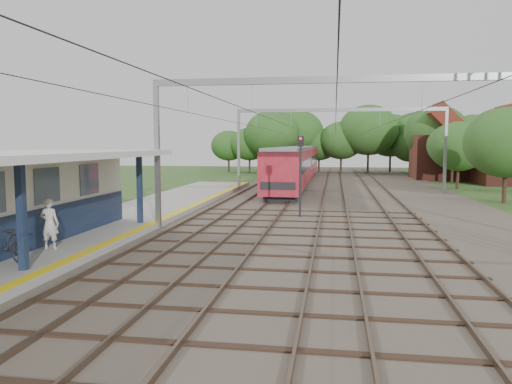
# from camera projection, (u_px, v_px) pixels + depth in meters

# --- Properties ---
(ballast_bed) EXTENTS (18.00, 90.00, 0.10)m
(ballast_bed) POSITION_uv_depth(u_px,v_px,m) (345.00, 198.00, 36.89)
(ballast_bed) COLOR #473D33
(ballast_bed) RESTS_ON ground
(platform) EXTENTS (5.00, 52.00, 0.35)m
(platform) POSITION_uv_depth(u_px,v_px,m) (99.00, 229.00, 22.93)
(platform) COLOR gray
(platform) RESTS_ON ground
(yellow_stripe) EXTENTS (0.45, 52.00, 0.01)m
(yellow_stripe) POSITION_uv_depth(u_px,v_px,m) (146.00, 226.00, 22.57)
(yellow_stripe) COLOR yellow
(yellow_stripe) RESTS_ON platform
(rail_tracks) EXTENTS (11.80, 88.00, 0.15)m
(rail_tracks) POSITION_uv_depth(u_px,v_px,m) (312.00, 196.00, 37.27)
(rail_tracks) COLOR brown
(rail_tracks) RESTS_ON ballast_bed
(catenary_system) EXTENTS (17.22, 88.00, 7.00)m
(catenary_system) POSITION_uv_depth(u_px,v_px,m) (339.00, 121.00, 31.82)
(catenary_system) COLOR gray
(catenary_system) RESTS_ON ground
(tree_band) EXTENTS (31.72, 30.88, 8.82)m
(tree_band) POSITION_uv_depth(u_px,v_px,m) (340.00, 137.00, 63.10)
(tree_band) COLOR #382619
(tree_band) RESTS_ON ground
(house_far) EXTENTS (8.00, 6.12, 8.66)m
(house_far) POSITION_uv_depth(u_px,v_px,m) (450.00, 151.00, 56.35)
(house_far) COLOR brown
(house_far) RESTS_ON ground
(person) EXTENTS (0.70, 0.49, 1.81)m
(person) POSITION_uv_depth(u_px,v_px,m) (49.00, 224.00, 17.66)
(person) COLOR beige
(person) RESTS_ON platform
(bicycle) EXTENTS (1.98, 1.37, 1.17)m
(bicycle) POSITION_uv_depth(u_px,v_px,m) (7.00, 243.00, 15.83)
(bicycle) COLOR black
(bicycle) RESTS_ON platform
(train) EXTENTS (2.79, 34.70, 3.67)m
(train) POSITION_uv_depth(u_px,v_px,m) (297.00, 164.00, 49.80)
(train) COLOR black
(train) RESTS_ON ballast_bed
(signal_post) EXTENTS (0.35, 0.31, 4.48)m
(signal_post) POSITION_uv_depth(u_px,v_px,m) (300.00, 166.00, 26.93)
(signal_post) COLOR black
(signal_post) RESTS_ON ground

